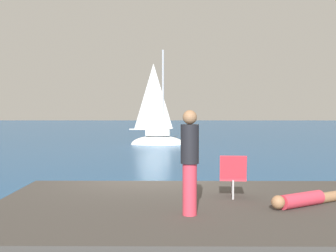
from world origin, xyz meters
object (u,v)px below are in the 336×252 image
(person_standing, at_px, (190,159))
(beach_chair, at_px, (233,174))
(sailboat_near, at_px, (158,139))
(person_sunbather, at_px, (307,199))

(person_standing, relative_size, beach_chair, 2.03)
(sailboat_near, bearing_deg, person_standing, -83.76)
(sailboat_near, bearing_deg, beach_chair, -81.13)
(person_sunbather, relative_size, beach_chair, 1.94)
(sailboat_near, height_order, person_sunbather, sailboat_near)
(person_standing, xyz_separation_m, beach_chair, (0.85, 1.32, -0.42))
(person_standing, bearing_deg, sailboat_near, -159.64)
(sailboat_near, distance_m, person_standing, 21.34)
(sailboat_near, xyz_separation_m, person_standing, (1.16, -21.28, 1.16))
(person_standing, bearing_deg, person_sunbather, 125.33)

